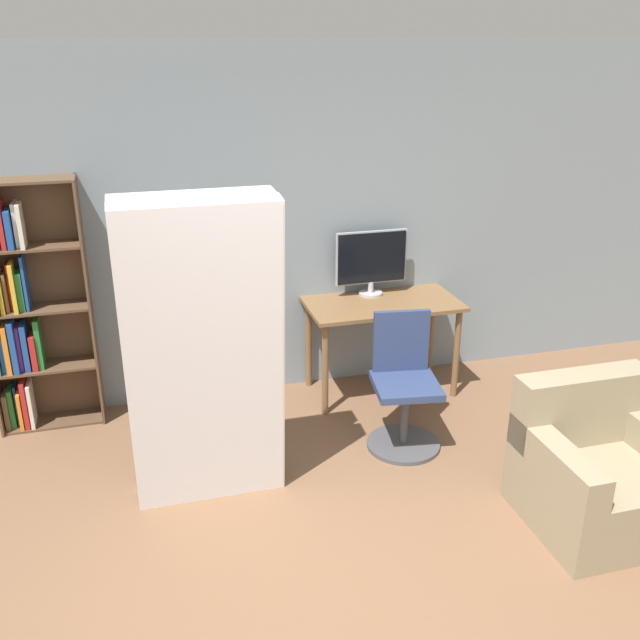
{
  "coord_description": "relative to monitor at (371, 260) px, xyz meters",
  "views": [
    {
      "loc": [
        -0.88,
        -2.56,
        2.73
      ],
      "look_at": [
        0.23,
        1.46,
        1.05
      ],
      "focal_mm": 40.0,
      "sensor_mm": 36.0,
      "label": 1
    }
  ],
  "objects": [
    {
      "name": "ground_plane",
      "position": [
        -0.96,
        -2.55,
        -1.07
      ],
      "size": [
        16.0,
        16.0,
        0.0
      ],
      "primitive_type": "plane",
      "color": "brown"
    },
    {
      "name": "wall_back",
      "position": [
        -0.96,
        0.14,
        0.28
      ],
      "size": [
        8.0,
        0.06,
        2.7
      ],
      "color": "gray",
      "rests_on": "ground"
    },
    {
      "name": "desk",
      "position": [
        0.04,
        -0.2,
        -0.4
      ],
      "size": [
        1.2,
        0.62,
        0.78
      ],
      "color": "brown",
      "rests_on": "ground"
    },
    {
      "name": "monitor",
      "position": [
        0.0,
        0.0,
        0.0
      ],
      "size": [
        0.58,
        0.19,
        0.53
      ],
      "color": "#B7B7BC",
      "rests_on": "desk"
    },
    {
      "name": "office_chair",
      "position": [
        -0.09,
        -1.0,
        -0.67
      ],
      "size": [
        0.52,
        0.52,
        0.96
      ],
      "color": "#4C4C51",
      "rests_on": "ground"
    },
    {
      "name": "bookshelf",
      "position": [
        -2.6,
        -0.0,
        -0.14
      ],
      "size": [
        0.73,
        0.28,
        1.84
      ],
      "color": "brown",
      "rests_on": "ground"
    },
    {
      "name": "mattress_near",
      "position": [
        -1.48,
        -1.31,
        -0.1
      ],
      "size": [
        0.92,
        0.33,
        1.93
      ],
      "color": "silver",
      "rests_on": "ground"
    },
    {
      "name": "mattress_far",
      "position": [
        -1.48,
        -1.16,
        -0.1
      ],
      "size": [
        0.92,
        0.23,
        1.93
      ],
      "color": "silver",
      "rests_on": "ground"
    },
    {
      "name": "armchair",
      "position": [
        0.71,
        -2.1,
        -0.75
      ],
      "size": [
        0.85,
        0.8,
        0.85
      ],
      "color": "gray",
      "rests_on": "ground"
    }
  ]
}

